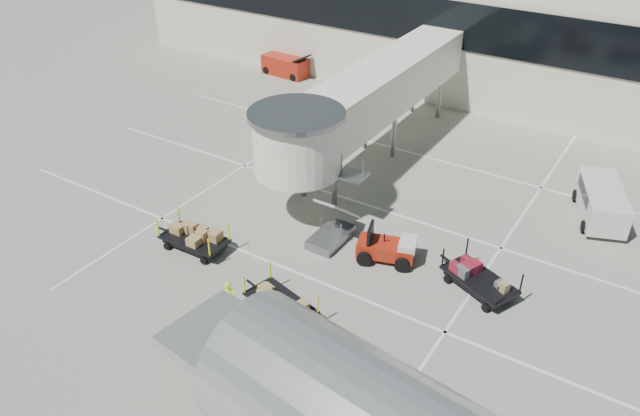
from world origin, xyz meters
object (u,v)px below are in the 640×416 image
at_px(baggage_tug, 388,248).
at_px(minivan, 601,199).
at_px(box_cart_far, 195,239).
at_px(ground_worker, 229,299).
at_px(box_cart_near, 281,304).
at_px(suitcase_cart, 479,280).
at_px(belt_loader, 286,66).

relative_size(baggage_tug, minivan, 0.59).
relative_size(box_cart_far, ground_worker, 2.49).
bearing_deg(ground_worker, baggage_tug, 37.49).
bearing_deg(box_cart_near, suitcase_cart, 57.40).
distance_m(box_cart_near, ground_worker, 2.20).
height_order(baggage_tug, box_cart_far, baggage_tug).
bearing_deg(box_cart_near, belt_loader, 139.17).
xyz_separation_m(box_cart_far, belt_loader, (-10.35, 22.38, 0.13)).
height_order(baggage_tug, suitcase_cart, baggage_tug).
bearing_deg(minivan, box_cart_far, -160.20).
height_order(suitcase_cart, belt_loader, belt_loader).
bearing_deg(suitcase_cart, box_cart_far, -136.86).
bearing_deg(box_cart_near, minivan, 72.12).
xyz_separation_m(box_cart_near, belt_loader, (-16.65, 23.99, 0.19)).
height_order(ground_worker, minivan, minivan).
relative_size(box_cart_near, minivan, 0.79).
distance_m(suitcase_cart, ground_worker, 11.02).
height_order(box_cart_far, belt_loader, belt_loader).
bearing_deg(ground_worker, belt_loader, 96.71).
height_order(baggage_tug, belt_loader, belt_loader).
bearing_deg(box_cart_far, suitcase_cart, 17.33).
bearing_deg(minivan, baggage_tug, -150.13).
bearing_deg(ground_worker, box_cart_far, 124.55).
distance_m(baggage_tug, box_cart_far, 9.33).
bearing_deg(box_cart_far, baggage_tug, 25.68).
height_order(box_cart_near, box_cart_far, box_cart_far).
distance_m(suitcase_cart, box_cart_near, 8.87).
xyz_separation_m(box_cart_near, ground_worker, (-1.88, -1.11, 0.25)).
relative_size(suitcase_cart, box_cart_far, 1.01).
height_order(suitcase_cart, ground_worker, ground_worker).
height_order(box_cart_near, ground_worker, ground_worker).
height_order(suitcase_cart, minivan, minivan).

